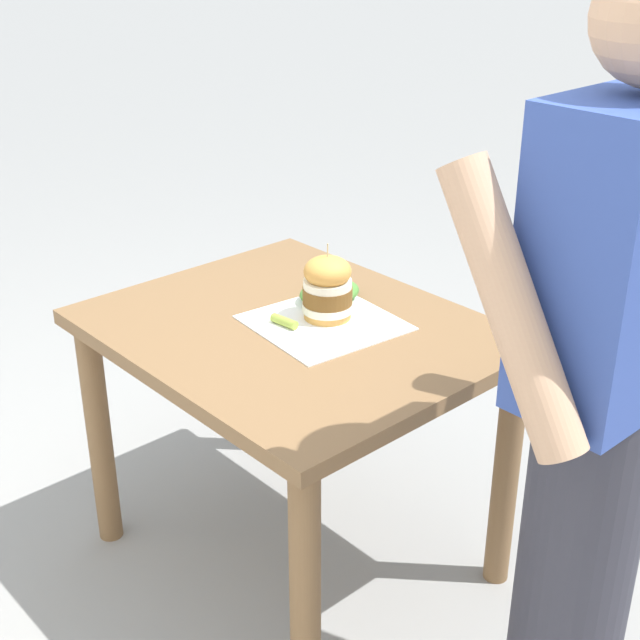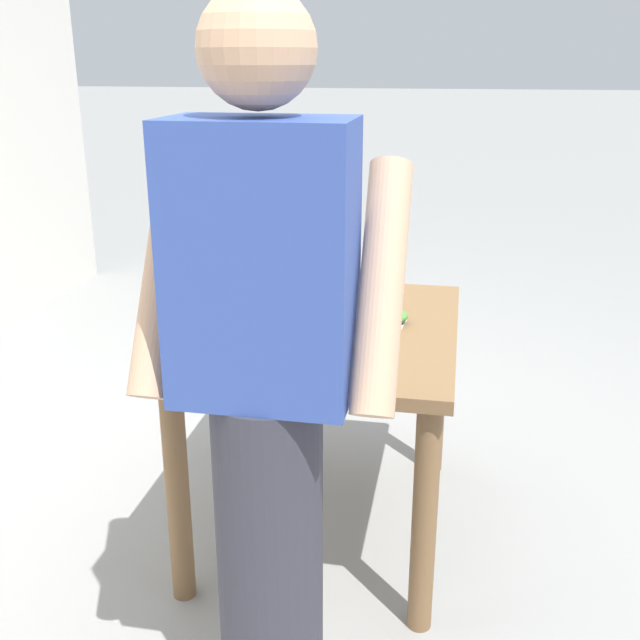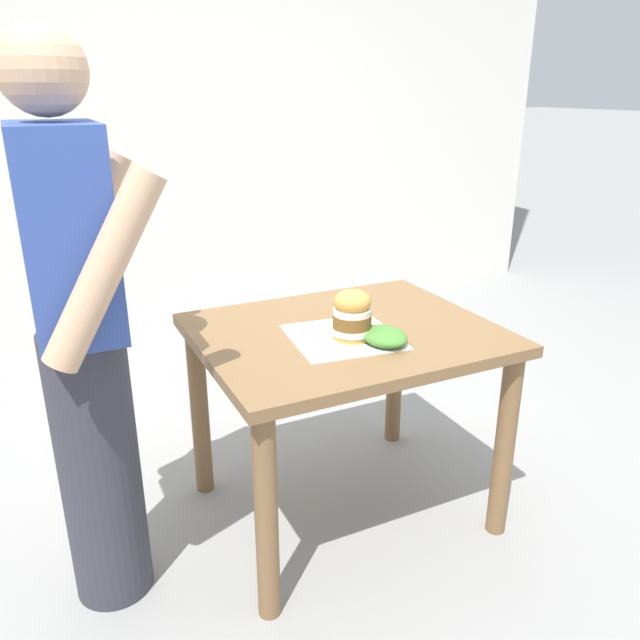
{
  "view_description": "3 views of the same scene",
  "coord_description": "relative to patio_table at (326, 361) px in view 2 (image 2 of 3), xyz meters",
  "views": [
    {
      "loc": [
        1.34,
        1.59,
        1.74
      ],
      "look_at": [
        0.0,
        0.1,
        0.8
      ],
      "focal_mm": 50.0,
      "sensor_mm": 36.0,
      "label": 1
    },
    {
      "loc": [
        -0.4,
        2.24,
        1.56
      ],
      "look_at": [
        0.0,
        0.1,
        0.8
      ],
      "focal_mm": 42.0,
      "sensor_mm": 36.0,
      "label": 2
    },
    {
      "loc": [
        -1.78,
        0.96,
        1.54
      ],
      "look_at": [
        0.0,
        0.1,
        0.8
      ],
      "focal_mm": 35.0,
      "sensor_mm": 36.0,
      "label": 3
    }
  ],
  "objects": [
    {
      "name": "ground_plane",
      "position": [
        0.0,
        0.0,
        -0.62
      ],
      "size": [
        80.0,
        80.0,
        0.0
      ],
      "primitive_type": "plane",
      "color": "gray"
    },
    {
      "name": "patio_table",
      "position": [
        0.0,
        0.0,
        0.0
      ],
      "size": [
        0.84,
        1.02,
        0.75
      ],
      "color": "brown",
      "rests_on": "ground"
    },
    {
      "name": "serving_paper",
      "position": [
        -0.07,
        0.04,
        0.13
      ],
      "size": [
        0.38,
        0.38,
        0.0
      ],
      "primitive_type": "cube",
      "rotation": [
        0.0,
        0.0,
        -0.11
      ],
      "color": "white",
      "rests_on": "patio_table"
    },
    {
      "name": "sandwich",
      "position": [
        -0.09,
        0.03,
        0.22
      ],
      "size": [
        0.13,
        0.13,
        0.21
      ],
      "color": "gold",
      "rests_on": "serving_paper"
    },
    {
      "name": "pickle_spear",
      "position": [
        0.03,
        -0.01,
        0.14
      ],
      "size": [
        0.03,
        0.08,
        0.02
      ],
      "primitive_type": "cylinder",
      "rotation": [
        0.0,
        1.57,
        1.68
      ],
      "color": "#8EA83D",
      "rests_on": "serving_paper"
    },
    {
      "name": "side_salad",
      "position": [
        -0.17,
        -0.05,
        0.16
      ],
      "size": [
        0.18,
        0.14,
        0.05
      ],
      "primitive_type": "ellipsoid",
      "color": "#477F33",
      "rests_on": "patio_table"
    },
    {
      "name": "diner_across_table",
      "position": [
        -0.03,
        0.86,
        0.26
      ],
      "size": [
        0.55,
        0.35,
        1.69
      ],
      "color": "#33333D",
      "rests_on": "ground"
    }
  ]
}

